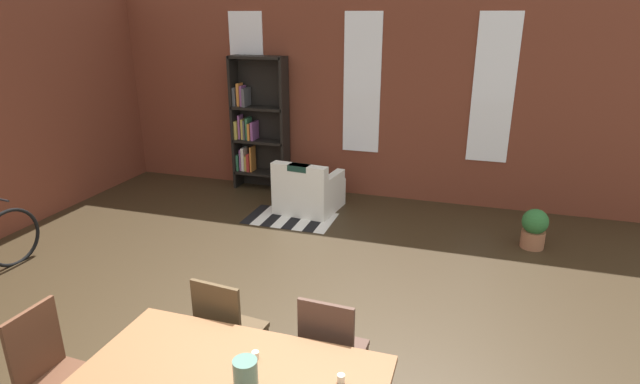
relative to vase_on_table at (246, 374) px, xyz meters
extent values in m
plane|color=#332617|center=(-0.61, 0.94, -0.84)|extent=(11.38, 11.38, 0.00)
cube|color=brown|center=(-0.61, 5.38, 0.71)|extent=(8.82, 0.12, 3.10)
cube|color=white|center=(-2.44, 5.31, 0.86)|extent=(0.55, 0.02, 2.01)
cube|color=white|center=(-0.61, 5.31, 0.86)|extent=(0.55, 0.02, 2.01)
cube|color=white|center=(1.21, 5.31, 0.86)|extent=(0.55, 0.02, 2.01)
cylinder|color=brown|center=(-0.89, 0.42, -0.48)|extent=(0.07, 0.07, 0.71)
cylinder|color=#4C7266|center=(0.00, 0.00, 0.00)|extent=(0.14, 0.14, 0.18)
cylinder|color=silver|center=(0.48, 0.20, -0.07)|extent=(0.04, 0.04, 0.05)
cylinder|color=silver|center=(-0.06, 0.25, -0.07)|extent=(0.04, 0.04, 0.04)
cube|color=#493621|center=(-0.51, 0.82, -0.39)|extent=(0.44, 0.44, 0.04)
cube|color=#493621|center=(-0.53, 0.64, -0.14)|extent=(0.38, 0.07, 0.50)
cylinder|color=#493621|center=(-0.32, 0.99, -0.62)|extent=(0.04, 0.04, 0.43)
cylinder|color=#493621|center=(-0.68, 1.02, -0.62)|extent=(0.04, 0.04, 0.43)
cylinder|color=#493621|center=(-0.35, 0.63, -0.62)|extent=(0.04, 0.04, 0.43)
cylinder|color=#493621|center=(-0.71, 0.66, -0.62)|extent=(0.04, 0.04, 0.43)
cube|color=#553220|center=(-1.29, 0.00, -0.39)|extent=(0.42, 0.42, 0.04)
cube|color=#553220|center=(-1.48, 0.01, -0.14)|extent=(0.05, 0.38, 0.50)
cube|color=#493127|center=(0.27, 0.82, -0.39)|extent=(0.42, 0.42, 0.04)
cube|color=#493127|center=(0.26, 0.64, -0.14)|extent=(0.38, 0.05, 0.50)
cylinder|color=#493127|center=(0.46, 1.00, -0.62)|extent=(0.04, 0.04, 0.43)
cylinder|color=#493127|center=(0.10, 1.01, -0.62)|extent=(0.04, 0.04, 0.43)
cube|color=black|center=(-2.60, 5.12, 0.20)|extent=(0.04, 0.30, 2.08)
cube|color=black|center=(-1.76, 5.12, 0.20)|extent=(0.04, 0.30, 2.08)
cube|color=black|center=(-2.18, 5.26, 0.20)|extent=(0.88, 0.01, 2.08)
cube|color=black|center=(-2.18, 5.12, -0.58)|extent=(0.84, 0.30, 0.04)
cube|color=#33724C|center=(-2.56, 5.12, -0.43)|extent=(0.03, 0.20, 0.26)
cube|color=#8C4C8C|center=(-2.51, 5.12, -0.39)|extent=(0.03, 0.16, 0.34)
cube|color=white|center=(-2.47, 5.12, -0.37)|extent=(0.04, 0.18, 0.37)
cube|color=gold|center=(-2.42, 5.12, -0.44)|extent=(0.04, 0.16, 0.25)
cube|color=#B22D28|center=(-2.38, 5.12, -0.42)|extent=(0.04, 0.21, 0.29)
cube|color=orange|center=(-2.33, 5.12, -0.36)|extent=(0.03, 0.19, 0.40)
cube|color=black|center=(-2.18, 5.12, -0.06)|extent=(0.84, 0.30, 0.04)
cube|color=gold|center=(-2.56, 5.12, 0.10)|extent=(0.04, 0.22, 0.28)
cube|color=#8C4C8C|center=(-2.51, 5.12, 0.15)|extent=(0.03, 0.16, 0.38)
cube|color=gold|center=(-2.46, 5.12, 0.12)|extent=(0.04, 0.16, 0.31)
cube|color=#4C4C51|center=(-2.42, 5.12, 0.11)|extent=(0.03, 0.20, 0.30)
cube|color=#33724C|center=(-2.37, 5.12, 0.13)|extent=(0.04, 0.18, 0.34)
cube|color=orange|center=(-2.33, 5.12, 0.09)|extent=(0.04, 0.25, 0.26)
cube|color=#8C4C8C|center=(-2.27, 5.12, 0.10)|extent=(0.04, 0.25, 0.29)
cube|color=black|center=(-2.18, 5.12, 0.46)|extent=(0.84, 0.30, 0.04)
cube|color=#4C4C51|center=(-2.56, 5.12, 0.62)|extent=(0.04, 0.21, 0.28)
cube|color=orange|center=(-2.50, 5.12, 0.65)|extent=(0.04, 0.16, 0.35)
cube|color=#8C4C8C|center=(-2.44, 5.12, 0.64)|extent=(0.04, 0.18, 0.31)
cube|color=#4C4C51|center=(-2.39, 5.12, 0.62)|extent=(0.05, 0.25, 0.28)
cube|color=black|center=(-2.18, 5.12, 1.22)|extent=(0.84, 0.30, 0.04)
cube|color=white|center=(-1.15, 4.47, -0.64)|extent=(0.89, 0.89, 0.40)
cube|color=white|center=(-1.19, 4.15, -0.26)|extent=(0.81, 0.25, 0.35)
cube|color=white|center=(-0.81, 4.43, -0.36)|extent=(0.20, 0.73, 0.15)
cube|color=white|center=(-1.49, 4.51, -0.36)|extent=(0.20, 0.73, 0.15)
cube|color=#19382D|center=(-1.19, 4.15, -0.13)|extent=(0.30, 0.20, 0.08)
torus|color=black|center=(-3.77, 1.87, -0.52)|extent=(0.11, 0.67, 0.67)
cylinder|color=#9E6042|center=(1.83, 4.07, -0.73)|extent=(0.28, 0.28, 0.21)
sphere|color=#2D6B33|center=(1.83, 4.07, -0.50)|extent=(0.31, 0.31, 0.31)
cube|color=black|center=(-1.81, 4.04, -0.84)|extent=(0.15, 0.74, 0.01)
cube|color=white|center=(-1.66, 4.04, -0.84)|extent=(0.15, 0.74, 0.01)
cube|color=black|center=(-1.51, 4.04, -0.84)|extent=(0.15, 0.74, 0.01)
cube|color=white|center=(-1.36, 4.04, -0.84)|extent=(0.15, 0.74, 0.01)
cube|color=black|center=(-1.21, 4.04, -0.84)|extent=(0.15, 0.74, 0.01)
cube|color=white|center=(-1.06, 4.04, -0.84)|extent=(0.15, 0.74, 0.01)
cube|color=black|center=(-0.91, 4.04, -0.84)|extent=(0.15, 0.74, 0.01)
cube|color=white|center=(-0.76, 4.04, -0.84)|extent=(0.15, 0.74, 0.01)
camera|label=1|loc=(1.06, -2.03, 1.84)|focal=28.52mm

